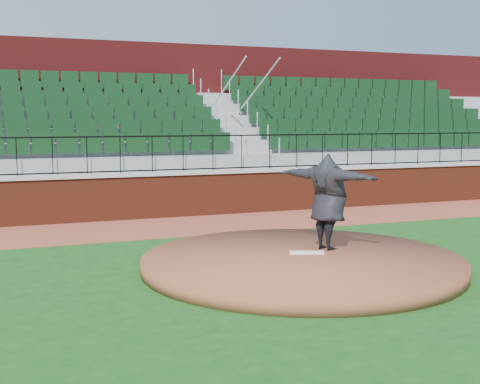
# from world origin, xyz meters

# --- Properties ---
(ground) EXTENTS (90.00, 90.00, 0.00)m
(ground) POSITION_xyz_m (0.00, 0.00, 0.00)
(ground) COLOR #144614
(ground) RESTS_ON ground
(warning_track) EXTENTS (34.00, 3.20, 0.01)m
(warning_track) POSITION_xyz_m (0.00, 5.40, 0.01)
(warning_track) COLOR brown
(warning_track) RESTS_ON ground
(field_wall) EXTENTS (34.00, 0.35, 1.20)m
(field_wall) POSITION_xyz_m (0.00, 7.00, 0.60)
(field_wall) COLOR maroon
(field_wall) RESTS_ON ground
(wall_cap) EXTENTS (34.00, 0.45, 0.10)m
(wall_cap) POSITION_xyz_m (0.00, 7.00, 1.25)
(wall_cap) COLOR #B7B7B7
(wall_cap) RESTS_ON field_wall
(wall_railing) EXTENTS (34.00, 0.05, 1.00)m
(wall_railing) POSITION_xyz_m (0.00, 7.00, 1.80)
(wall_railing) COLOR black
(wall_railing) RESTS_ON wall_cap
(seating_stands) EXTENTS (34.00, 5.10, 4.60)m
(seating_stands) POSITION_xyz_m (0.00, 9.72, 2.30)
(seating_stands) COLOR gray
(seating_stands) RESTS_ON ground
(concourse_wall) EXTENTS (34.00, 0.50, 5.50)m
(concourse_wall) POSITION_xyz_m (0.00, 12.52, 2.75)
(concourse_wall) COLOR maroon
(concourse_wall) RESTS_ON ground
(pitchers_mound) EXTENTS (5.95, 5.95, 0.25)m
(pitchers_mound) POSITION_xyz_m (0.58, -0.15, 0.12)
(pitchers_mound) COLOR brown
(pitchers_mound) RESTS_ON ground
(pitching_rubber) EXTENTS (0.66, 0.40, 0.04)m
(pitching_rubber) POSITION_xyz_m (0.77, 0.02, 0.27)
(pitching_rubber) COLOR white
(pitching_rubber) RESTS_ON pitchers_mound
(pitcher) EXTENTS (1.51, 2.35, 1.87)m
(pitcher) POSITION_xyz_m (1.34, 0.24, 1.18)
(pitcher) COLOR black
(pitcher) RESTS_ON pitchers_mound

